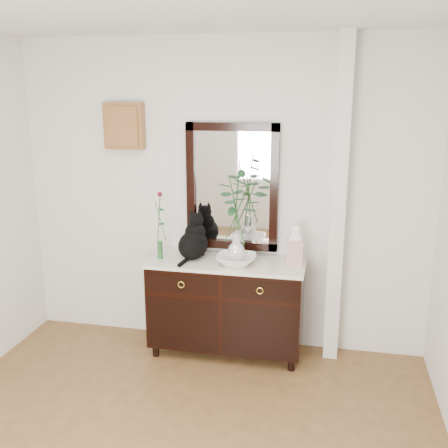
% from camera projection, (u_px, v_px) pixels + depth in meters
% --- Properties ---
extents(wall_back, '(3.60, 0.04, 2.70)m').
position_uv_depth(wall_back, '(221.00, 197.00, 4.56)').
color(wall_back, silver).
rests_on(wall_back, ground).
extents(pilaster, '(0.12, 0.20, 2.70)m').
position_uv_depth(pilaster, '(338.00, 204.00, 4.28)').
color(pilaster, silver).
rests_on(pilaster, ground).
extents(sideboard, '(1.33, 0.52, 0.82)m').
position_uv_depth(sideboard, '(226.00, 302.00, 4.53)').
color(sideboard, black).
rests_on(sideboard, ground).
extents(wall_mirror, '(0.80, 0.06, 1.10)m').
position_uv_depth(wall_mirror, '(232.00, 187.00, 4.50)').
color(wall_mirror, black).
rests_on(wall_mirror, wall_back).
extents(key_cabinet, '(0.35, 0.10, 0.40)m').
position_uv_depth(key_cabinet, '(124.00, 126.00, 4.54)').
color(key_cabinet, brown).
rests_on(key_cabinet, wall_back).
extents(cat, '(0.32, 0.37, 0.39)m').
position_uv_depth(cat, '(193.00, 236.00, 4.45)').
color(cat, black).
rests_on(cat, sideboard).
extents(lotus_bowl, '(0.33, 0.33, 0.08)m').
position_uv_depth(lotus_bowl, '(236.00, 260.00, 4.33)').
color(lotus_bowl, white).
rests_on(lotus_bowl, sideboard).
extents(vase_branches, '(0.51, 0.51, 0.87)m').
position_uv_depth(vase_branches, '(236.00, 211.00, 4.23)').
color(vase_branches, silver).
rests_on(vase_branches, lotus_bowl).
extents(bud_vase_rose, '(0.08, 0.08, 0.60)m').
position_uv_depth(bud_vase_rose, '(159.00, 225.00, 4.42)').
color(bud_vase_rose, '#2A5F2C').
rests_on(bud_vase_rose, sideboard).
extents(ginger_jar, '(0.14, 0.14, 0.35)m').
position_uv_depth(ginger_jar, '(295.00, 244.00, 4.30)').
color(ginger_jar, white).
rests_on(ginger_jar, sideboard).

